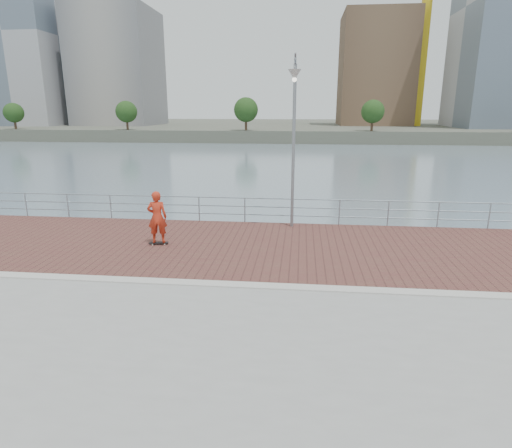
# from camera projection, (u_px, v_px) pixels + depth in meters

# --- Properties ---
(water) EXTENTS (400.00, 400.00, 0.00)m
(water) POSITION_uv_depth(u_px,v_px,m) (249.00, 349.00, 12.67)
(water) COLOR slate
(water) RESTS_ON ground
(brick_lane) EXTENTS (40.00, 6.80, 0.02)m
(brick_lane) POSITION_uv_depth(u_px,v_px,m) (261.00, 247.00, 15.59)
(brick_lane) COLOR brown
(brick_lane) RESTS_ON seawall
(curb) EXTENTS (40.00, 0.40, 0.06)m
(curb) POSITION_uv_depth(u_px,v_px,m) (249.00, 285.00, 12.13)
(curb) COLOR #B7B5AD
(curb) RESTS_ON seawall
(far_shore) EXTENTS (320.00, 95.00, 2.50)m
(far_shore) POSITION_uv_depth(u_px,v_px,m) (298.00, 127.00, 129.89)
(far_shore) COLOR #4C5142
(far_shore) RESTS_ON ground
(guardrail) EXTENTS (39.06, 0.06, 1.13)m
(guardrail) POSITION_uv_depth(u_px,v_px,m) (268.00, 208.00, 18.68)
(guardrail) COLOR #8C9EA8
(guardrail) RESTS_ON brick_lane
(street_lamp) EXTENTS (0.48, 1.40, 6.60)m
(street_lamp) POSITION_uv_depth(u_px,v_px,m) (294.00, 114.00, 16.58)
(street_lamp) COLOR gray
(street_lamp) RESTS_ON brick_lane
(skateboard) EXTENTS (0.71, 0.30, 0.08)m
(skateboard) POSITION_uv_depth(u_px,v_px,m) (159.00, 243.00, 15.80)
(skateboard) COLOR black
(skateboard) RESTS_ON brick_lane
(skateboarder) EXTENTS (0.77, 0.58, 1.92)m
(skateboarder) POSITION_uv_depth(u_px,v_px,m) (157.00, 217.00, 15.54)
(skateboarder) COLOR red
(skateboarder) RESTS_ON skateboard
(skyline) EXTENTS (233.00, 41.00, 60.96)m
(skyline) POSITION_uv_depth(u_px,v_px,m) (418.00, 31.00, 103.30)
(skyline) COLOR #ADA38E
(skyline) RESTS_ON far_shore
(shoreline_trees) EXTENTS (109.30, 4.88, 6.51)m
(shoreline_trees) POSITION_uv_depth(u_px,v_px,m) (263.00, 111.00, 85.58)
(shoreline_trees) COLOR #473323
(shoreline_trees) RESTS_ON far_shore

